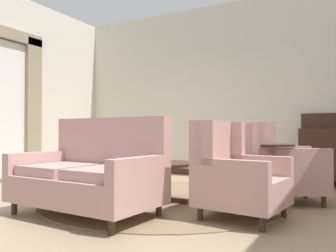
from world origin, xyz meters
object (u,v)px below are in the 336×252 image
Objects in this scene: porcelain_vase at (162,151)px; armchair_far_left at (133,161)px; coffee_table at (161,170)px; armchair_near_window at (277,168)px; side_table at (274,169)px; settee at (90,175)px; sideboard at (328,153)px; armchair_back_corner at (235,176)px.

porcelain_vase is 0.29× the size of armchair_far_left.
coffee_table is 0.72× the size of armchair_near_window.
coffee_table is 1.13× the size of side_table.
sideboard is (2.10, 3.28, 0.11)m from settee.
settee reaches higher than porcelain_vase.
coffee_table is 1.12m from armchair_far_left.
settee is at bearing -111.49° from coffee_table.
armchair_near_window is 0.24m from side_table.
porcelain_vase reaches higher than coffee_table.
side_table is (1.62, 1.34, 0.02)m from settee.
settee reaches higher than armchair_near_window.
armchair_far_left is 0.97× the size of sideboard.
coffee_table is 0.25m from porcelain_vase.
armchair_far_left reaches higher than armchair_near_window.
porcelain_vase is 1.35m from side_table.
sideboard is (2.63, 1.69, 0.10)m from armchair_far_left.
armchair_back_corner is (1.02, -0.30, -0.21)m from porcelain_vase.
armchair_far_left is at bearing 69.47° from armchair_back_corner.
sideboard is at bearing 61.25° from settee.
coffee_table is 0.83× the size of armchair_back_corner.
porcelain_vase is 1.18m from armchair_far_left.
porcelain_vase is at bearing -125.53° from sideboard.
settee is 2.10m from side_table.
settee is at bearing 50.27° from armchair_far_left.
settee is at bearing 119.63° from armchair_back_corner.
side_table is (1.26, 0.45, 0.04)m from coffee_table.
settee is 1.67m from armchair_far_left.
porcelain_vase is 0.34× the size of armchair_back_corner.
coffee_table is 0.97m from settee.
armchair_back_corner is 1.35× the size of side_table.
settee is (-0.38, -0.87, -0.23)m from porcelain_vase.
coffee_table is 1.34m from side_table.
armchair_near_window is (1.26, 0.68, 0.03)m from coffee_table.
armchair_near_window is 1.16× the size of armchair_back_corner.
coffee_table is 0.51× the size of settee.
porcelain_vase is at bearing -57.19° from coffee_table.
porcelain_vase is at bearing 70.45° from settee.
settee is (-0.35, -0.90, 0.02)m from coffee_table.
armchair_back_corner is 2.81m from sideboard.
armchair_far_left is (-1.92, 1.03, -0.01)m from armchair_back_corner.
coffee_table is 1.43m from armchair_near_window.
side_table is 0.61× the size of sideboard.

